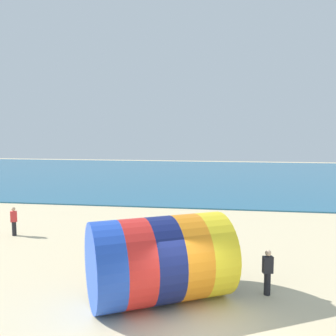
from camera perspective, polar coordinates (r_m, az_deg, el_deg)
ground_plane at (r=12.09m, az=4.24°, el=-24.06°), size 120.00×120.00×0.00m
sea at (r=48.11m, az=7.54°, el=-1.20°), size 120.00×40.00×0.10m
giant_inflatable_tube at (r=13.45m, az=-1.19°, el=-13.77°), size 5.63×4.90×3.00m
kite_handler at (r=14.58m, az=14.93°, el=-15.06°), size 0.40×0.31×1.69m
bystander_near_water at (r=23.11m, az=-22.43°, el=-7.50°), size 0.42×0.37×1.64m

